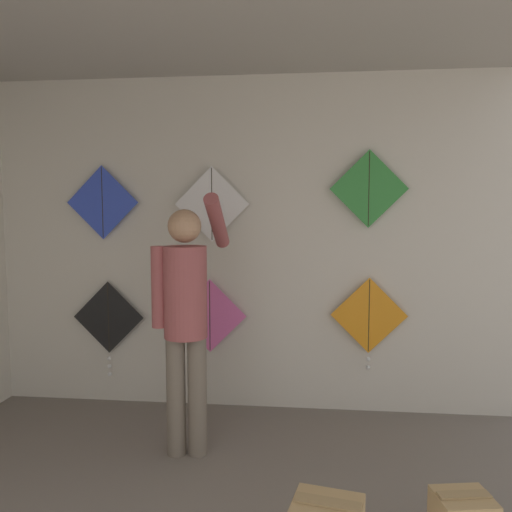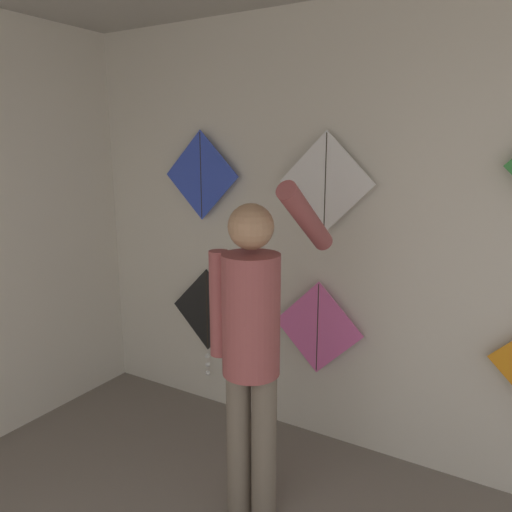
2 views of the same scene
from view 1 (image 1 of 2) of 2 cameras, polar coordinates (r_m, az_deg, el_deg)
back_panel at (r=4.26m, az=-3.50°, el=1.30°), size 4.77×0.06×2.80m
shopkeeper at (r=3.45m, az=-8.00°, el=-6.03°), size 0.46×0.65×1.81m
kite_0 at (r=4.55m, az=-16.49°, el=-7.16°), size 0.63×0.04×0.83m
kite_1 at (r=4.28m, az=-5.29°, el=-6.82°), size 0.63×0.01×0.63m
kite_2 at (r=4.23m, az=12.78°, el=-6.94°), size 0.63×0.04×0.76m
kite_3 at (r=4.46m, az=-17.14°, el=5.86°), size 0.63×0.01×0.63m
kite_4 at (r=4.18m, az=-5.07°, el=5.93°), size 0.63×0.01×0.63m
kite_5 at (r=4.14m, az=12.78°, el=7.50°), size 0.63×0.01×0.63m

